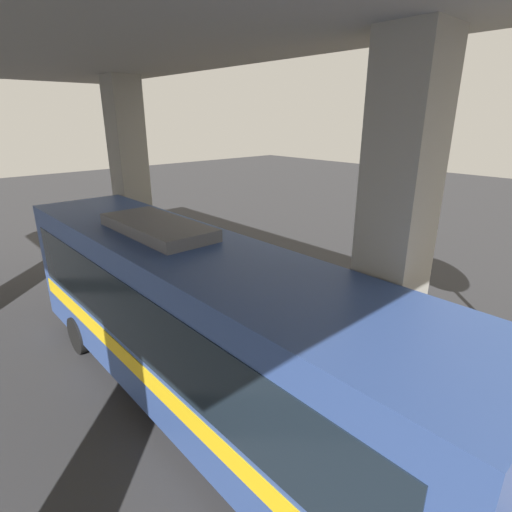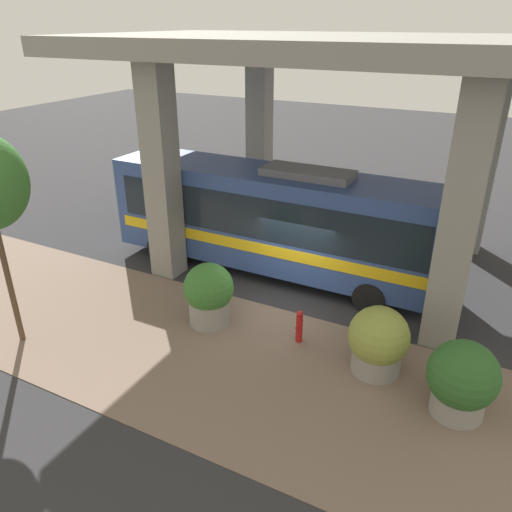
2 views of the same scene
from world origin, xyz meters
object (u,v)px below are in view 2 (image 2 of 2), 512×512
Objects in this scene: bus at (274,216)px; planter_back at (462,380)px; planter_middle at (378,341)px; fire_hydrant at (299,326)px; planter_front at (209,294)px.

bus reaches higher than planter_back.
bus reaches higher than planter_middle.
fire_hydrant is at bearing 82.92° from planter_middle.
planter_middle is (-0.28, -2.22, 0.39)m from fire_hydrant.
planter_back is (-4.47, -6.75, -1.16)m from bus.
bus is 6.41× the size of planter_middle.
fire_hydrant is 2.76m from planter_front.
fire_hydrant is 0.53× the size of planter_back.
fire_hydrant is 0.52× the size of planter_front.
bus reaches higher than fire_hydrant.
bus is 11.74× the size of fire_hydrant.
planter_back is at bearing -123.47° from bus.
planter_middle reaches higher than fire_hydrant.
planter_front is (-3.85, 0.21, -1.13)m from bus.
planter_back is (-0.62, -6.97, -0.03)m from planter_front.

